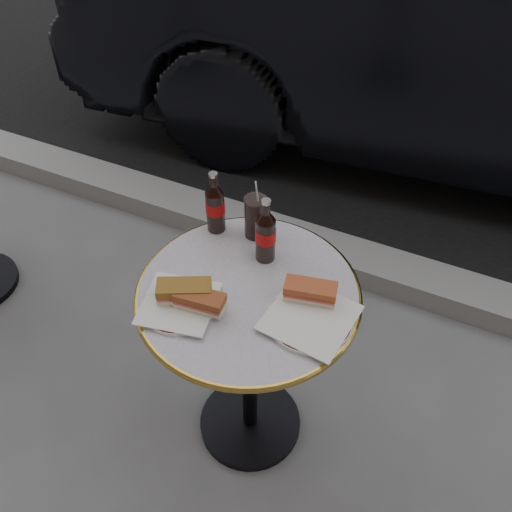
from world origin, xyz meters
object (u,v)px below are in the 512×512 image
at_px(bistro_table, 249,367).
at_px(cola_bottle_left, 215,202).
at_px(plate_left, 179,305).
at_px(cola_bottle_right, 266,230).
at_px(cola_glass, 255,217).
at_px(plate_right, 310,319).

height_order(bistro_table, cola_bottle_left, cola_bottle_left).
height_order(plate_left, cola_bottle_right, cola_bottle_right).
xyz_separation_m(bistro_table, cola_glass, (-0.08, 0.21, 0.44)).
relative_size(cola_bottle_left, cola_bottle_right, 0.98).
xyz_separation_m(plate_right, cola_glass, (-0.27, 0.24, 0.06)).
distance_m(plate_right, cola_bottle_right, 0.28).
bearing_deg(bistro_table, plate_right, -8.26).
height_order(bistro_table, plate_right, plate_right).
bearing_deg(plate_right, plate_left, -163.06).
bearing_deg(cola_bottle_right, bistro_table, -85.51).
relative_size(bistro_table, plate_left, 3.68).
height_order(bistro_table, cola_glass, cola_glass).
bearing_deg(plate_left, cola_bottle_right, 63.56).
bearing_deg(plate_left, bistro_table, 42.13).
relative_size(plate_left, plate_right, 0.89).
xyz_separation_m(bistro_table, plate_left, (-0.14, -0.13, 0.37)).
xyz_separation_m(plate_right, cola_bottle_left, (-0.39, 0.21, 0.10)).
distance_m(bistro_table, plate_left, 0.42).
distance_m(bistro_table, cola_bottle_right, 0.49).
height_order(plate_left, cola_glass, cola_glass).
distance_m(bistro_table, plate_right, 0.42).
height_order(bistro_table, cola_bottle_right, cola_bottle_right).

